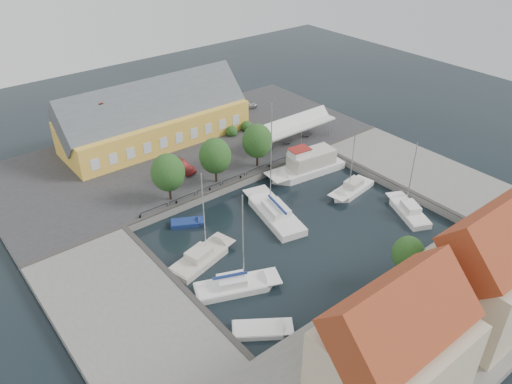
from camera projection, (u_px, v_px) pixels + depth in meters
ground at (287, 223)px, 60.32m from camera, size 140.00×140.00×0.00m
north_quay at (186, 151)px, 75.31m from camera, size 56.00×26.00×1.00m
west_quay at (127, 313)px, 47.12m from camera, size 12.00×24.00×1.00m
east_quay at (413, 170)px, 70.33m from camera, size 12.00×24.00×1.00m
south_bank at (437, 322)px, 46.12m from camera, size 56.00×14.00×1.00m
quay_edge_fittings at (262, 199)px, 62.91m from camera, size 56.00×24.72×0.40m
warehouse at (151, 120)px, 75.41m from camera, size 28.56×14.00×9.55m
tent_canopy at (293, 126)px, 75.37m from camera, size 14.00×4.00×2.83m
quay_trees at (215, 156)px, 64.63m from camera, size 18.20×4.20×6.30m
car_silver at (245, 105)px, 87.61m from camera, size 4.51×2.83×1.43m
car_red at (181, 166)px, 68.72m from camera, size 2.57×4.82×1.51m
center_sailboat at (274, 214)px, 61.32m from camera, size 5.66×11.59×15.07m
trawler at (308, 166)px, 70.21m from camera, size 12.21×4.93×5.00m
east_boat_b at (352, 190)px, 66.25m from camera, size 7.70×3.48×10.31m
east_boat_c at (408, 212)px, 61.86m from camera, size 5.40×7.93×9.99m
west_boat_b at (202, 259)px, 54.19m from camera, size 8.56×4.78×11.23m
west_boat_d at (235, 287)px, 50.42m from camera, size 9.06×5.76×11.75m
launch_sw at (261, 331)px, 45.76m from camera, size 5.80×4.95×0.98m
launch_nw at (187, 224)px, 60.03m from camera, size 4.39×3.41×0.88m
townhouses at (485, 283)px, 42.82m from camera, size 36.30×8.50×12.00m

